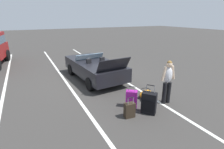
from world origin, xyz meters
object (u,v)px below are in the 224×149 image
(suitcase_small_carryon, at_px, (129,110))
(convertible_car, at_px, (92,67))
(duffel_bag, at_px, (145,94))
(suitcase_large_black, at_px, (149,103))
(traveler_person, at_px, (168,80))
(suitcase_medium_bright, at_px, (132,99))

(suitcase_small_carryon, bearing_deg, convertible_car, 0.57)
(suitcase_small_carryon, distance_m, duffel_bag, 1.67)
(convertible_car, height_order, suitcase_large_black, convertible_car)
(duffel_bag, height_order, traveler_person, traveler_person)
(suitcase_large_black, xyz_separation_m, duffel_bag, (1.03, -0.65, -0.21))
(suitcase_large_black, height_order, suitcase_medium_bright, suitcase_large_black)
(duffel_bag, xyz_separation_m, traveler_person, (-0.74, -0.39, 0.77))
(suitcase_large_black, bearing_deg, duffel_bag, -161.43)
(suitcase_large_black, xyz_separation_m, traveler_person, (0.30, -1.04, 0.56))
(convertible_car, bearing_deg, suitcase_small_carryon, 171.29)
(suitcase_large_black, relative_size, duffel_bag, 1.46)
(suitcase_small_carryon, relative_size, duffel_bag, 1.07)
(suitcase_medium_bright, bearing_deg, convertible_car, 39.38)
(duffel_bag, bearing_deg, suitcase_medium_bright, 113.22)
(suitcase_large_black, height_order, duffel_bag, suitcase_large_black)
(convertible_car, distance_m, duffel_bag, 3.40)
(convertible_car, xyz_separation_m, suitcase_medium_bright, (-3.61, -0.13, -0.28))
(duffel_bag, bearing_deg, traveler_person, -152.18)
(convertible_car, distance_m, suitcase_medium_bright, 3.62)
(suitcase_large_black, distance_m, duffel_bag, 1.24)
(suitcase_medium_bright, height_order, suitcase_small_carryon, suitcase_medium_bright)
(suitcase_large_black, bearing_deg, traveler_person, 156.78)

